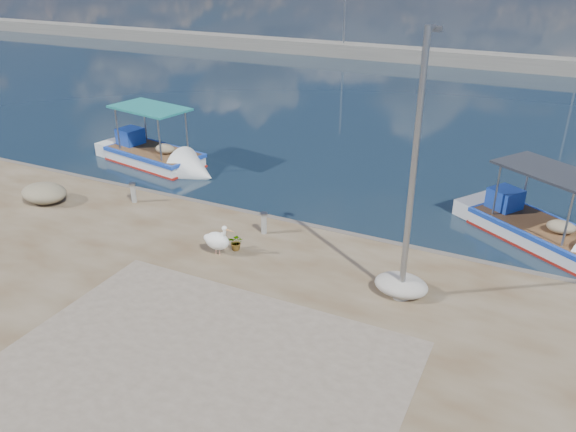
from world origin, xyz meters
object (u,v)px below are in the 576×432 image
at_px(boat_right, 537,233).
at_px(boat_left, 154,158).
at_px(bollard_near, 264,222).
at_px(pelican, 218,240).
at_px(lamp_post, 412,183).

bearing_deg(boat_right, boat_left, -148.16).
bearing_deg(boat_left, boat_right, 9.00).
bearing_deg(boat_left, bollard_near, -19.86).
relative_size(boat_right, pelican, 5.94).
distance_m(boat_right, pelican, 10.83).
bearing_deg(boat_left, lamp_post, -15.68).
height_order(boat_left, boat_right, boat_left).
bearing_deg(boat_left, pelican, -30.44).
height_order(boat_right, pelican, boat_right).
relative_size(lamp_post, bollard_near, 9.51).
xyz_separation_m(boat_left, lamp_post, (13.61, -6.65, 3.56)).
height_order(boat_left, bollard_near, boat_left).
bearing_deg(pelican, lamp_post, 0.19).
relative_size(boat_left, boat_right, 1.07).
bearing_deg(bollard_near, lamp_post, -18.42).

